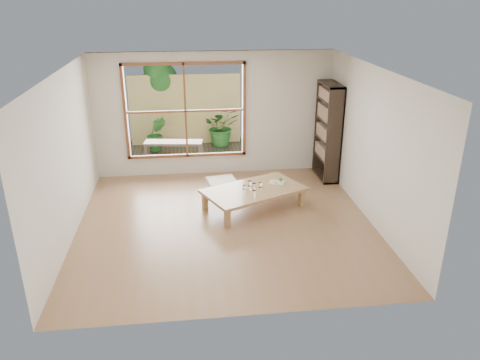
{
  "coord_description": "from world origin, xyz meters",
  "views": [
    {
      "loc": [
        -0.6,
        -7.18,
        3.74
      ],
      "look_at": [
        0.32,
        0.58,
        0.55
      ],
      "focal_mm": 35.0,
      "sensor_mm": 36.0,
      "label": 1
    }
  ],
  "objects_px": {
    "low_table": "(254,191)",
    "food_tray": "(278,182)",
    "bookshelf": "(328,132)",
    "garden_bench": "(174,144)"
  },
  "relations": [
    {
      "from": "low_table",
      "to": "bookshelf",
      "type": "distance_m",
      "value": 2.32
    },
    {
      "from": "garden_bench",
      "to": "food_tray",
      "type": "bearing_deg",
      "value": -46.19
    },
    {
      "from": "low_table",
      "to": "garden_bench",
      "type": "bearing_deg",
      "value": 92.65
    },
    {
      "from": "bookshelf",
      "to": "food_tray",
      "type": "xyz_separation_m",
      "value": [
        -1.26,
        -1.14,
        -0.6
      ]
    },
    {
      "from": "food_tray",
      "to": "garden_bench",
      "type": "xyz_separation_m",
      "value": [
        -1.97,
        2.61,
        -0.02
      ]
    },
    {
      "from": "low_table",
      "to": "food_tray",
      "type": "height_order",
      "value": "food_tray"
    },
    {
      "from": "low_table",
      "to": "food_tray",
      "type": "bearing_deg",
      "value": 0.33
    },
    {
      "from": "garden_bench",
      "to": "bookshelf",
      "type": "bearing_deg",
      "value": -17.71
    },
    {
      "from": "low_table",
      "to": "garden_bench",
      "type": "height_order",
      "value": "garden_bench"
    },
    {
      "from": "bookshelf",
      "to": "low_table",
      "type": "bearing_deg",
      "value": -142.01
    }
  ]
}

